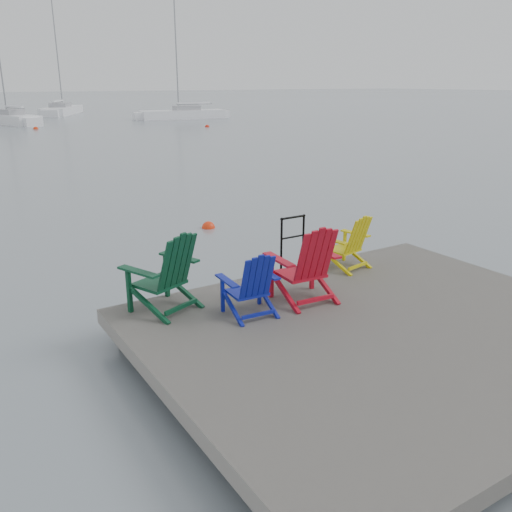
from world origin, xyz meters
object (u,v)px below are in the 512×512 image
chair_green (166,271)px  handrail (293,237)px  sailboat_mid (62,111)px  buoy_d (36,129)px  chair_blue (251,284)px  chair_red (307,263)px  buoy_c (207,127)px  sailboat_near (10,120)px  sailboat_far (183,115)px  chair_yellow (349,242)px  buoy_a (208,228)px

chair_green → handrail: bearing=-10.2°
sailboat_mid → buoy_d: 19.85m
chair_blue → sailboat_mid: bearing=83.1°
chair_red → buoy_c: bearing=68.6°
sailboat_near → buoy_d: bearing=-99.4°
sailboat_far → chair_yellow: bearing=165.6°
chair_red → sailboat_far: sailboat_far is taller
sailboat_mid → sailboat_near: bearing=-93.6°
chair_green → buoy_c: chair_green is taller
handrail → chair_red: size_ratio=0.80×
chair_red → chair_blue: bearing=-175.5°
buoy_d → sailboat_far: bearing=19.0°
chair_red → sailboat_far: bearing=70.9°
handrail → buoy_a: size_ratio=2.73×
buoy_a → chair_green: bearing=-122.2°
chair_green → sailboat_mid: sailboat_mid is taller
chair_green → sailboat_far: size_ratio=0.10×
buoy_a → sailboat_near: bearing=87.9°
sailboat_far → chair_blue: bearing=163.3°
sailboat_mid → buoy_d: (-6.39, -18.79, -0.35)m
sailboat_near → sailboat_far: 15.40m
buoy_d → chair_blue: bearing=-96.9°
chair_green → buoy_c: 37.46m
chair_red → sailboat_mid: 58.46m
chair_blue → buoy_d: size_ratio=2.31×
buoy_a → buoy_c: bearing=62.9°
chair_yellow → sailboat_far: size_ratio=0.08×
chair_blue → chair_yellow: (2.36, 0.77, 0.01)m
sailboat_mid → buoy_a: size_ratio=39.93×
handrail → sailboat_far: 46.08m
buoy_c → chair_yellow: bearing=-113.4°
chair_red → sailboat_far: 47.46m
sailboat_near → buoy_a: (-1.45, -39.28, -0.36)m
chair_blue → buoy_a: chair_blue is taller
handrail → sailboat_far: (17.67, 42.55, -0.69)m
chair_blue → chair_red: chair_red is taller
handrail → buoy_a: bearing=79.5°
buoy_c → buoy_d: (-12.01, 4.96, 0.00)m
sailboat_far → buoy_d: sailboat_far is taller
chair_blue → sailboat_mid: 58.64m
buoy_a → buoy_d: (2.23, 32.79, 0.00)m
handrail → buoy_d: bearing=85.3°
handrail → buoy_d: size_ratio=2.32×
chair_green → buoy_d: 38.45m
chair_red → chair_yellow: (1.45, 0.76, -0.10)m
chair_green → buoy_d: chair_green is taller
sailboat_far → buoy_d: (-14.55, -5.00, -0.36)m
chair_green → chair_blue: chair_green is taller
chair_red → sailboat_mid: size_ratio=0.08×
chair_blue → chair_yellow: size_ratio=0.98×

